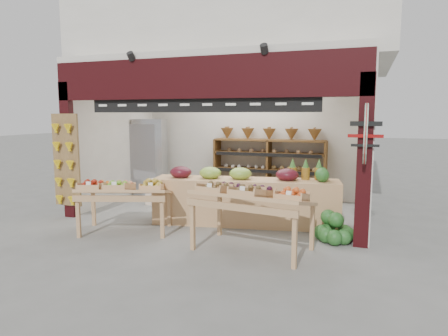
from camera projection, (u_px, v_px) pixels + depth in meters
ground at (218, 215)px, 8.09m from camera, size 60.00×60.00×0.00m
shop_structure at (242, 31)px, 9.07m from camera, size 6.36×5.12×5.40m
banana_board at (65, 162)px, 7.75m from camera, size 0.60×0.15×1.80m
gift_sign at (366, 134)px, 5.87m from camera, size 0.04×0.93×0.92m
back_shelving at (269, 155)px, 9.60m from camera, size 2.72×0.44×1.70m
refrigerator at (151, 157)px, 10.17m from camera, size 0.92×0.92×1.92m
cardboard_stack at (166, 196)px, 8.99m from camera, size 0.93×0.68×0.59m
mid_counter at (245, 200)px, 7.40m from camera, size 3.47×1.24×1.07m
display_table_left at (120, 189)px, 6.91m from camera, size 1.70×1.28×0.98m
display_table_right at (249, 195)px, 5.98m from camera, size 1.83×1.20×1.08m
watermelon_pile at (334, 231)px, 6.42m from camera, size 0.66×0.63×0.48m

